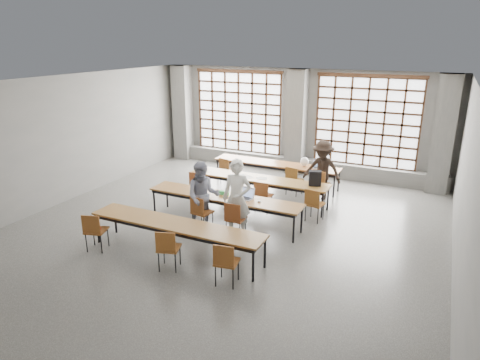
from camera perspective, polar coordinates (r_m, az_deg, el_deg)
name	(u,v)px	position (r m, az deg, el deg)	size (l,w,h in m)	color
floor	(225,229)	(10.48, -2.02, -6.61)	(11.00, 11.00, 0.00)	#484846
ceiling	(223,83)	(9.55, -2.26, 12.81)	(11.00, 11.00, 0.00)	silver
wall_back	(299,121)	(14.84, 7.87, 7.79)	(10.00, 10.00, 0.00)	#5F5F5D
wall_front	(12,271)	(5.94, -28.10, -10.65)	(10.00, 10.00, 0.00)	#5F5F5D
wall_left	(65,139)	(12.92, -22.26, 5.04)	(11.00, 11.00, 0.00)	#5F5F5D
wall_right	(466,192)	(8.83, 27.96, -1.44)	(11.00, 11.00, 0.00)	#5F5F5D
column_left	(183,113)	(16.51, -7.62, 8.85)	(0.60, 0.55, 3.50)	#595956
column_mid	(296,122)	(14.58, 7.53, 7.61)	(0.60, 0.55, 3.50)	#595956
column_right	(443,135)	(13.88, 25.50, 5.46)	(0.60, 0.55, 3.50)	#595956
window_left	(239,112)	(15.57, -0.18, 9.00)	(3.32, 0.12, 3.00)	white
window_right	(366,122)	(14.22, 16.51, 7.37)	(3.32, 0.12, 3.00)	white
sill_ledge	(295,165)	(15.00, 7.39, 2.02)	(9.80, 0.35, 0.50)	#595956
desk_row_a	(276,165)	(13.40, 4.82, 1.99)	(4.00, 0.70, 0.73)	brown
desk_row_b	(258,180)	(11.94, 2.45, -0.01)	(4.00, 0.70, 0.73)	brown
desk_row_c	(224,198)	(10.58, -2.14, -2.46)	(4.00, 0.70, 0.73)	brown
desk_row_d	(176,226)	(9.15, -8.58, -6.08)	(4.00, 0.70, 0.73)	brown
chair_back_left	(227,169)	(13.44, -1.81, 1.53)	(0.50, 0.51, 0.88)	brown
chair_back_mid	(293,178)	(12.62, 7.11, 0.27)	(0.49, 0.50, 0.88)	brown
chair_back_right	(320,182)	(12.41, 10.62, -0.23)	(0.47, 0.47, 0.88)	brown
chair_mid_left	(198,183)	(12.15, -5.66, -0.40)	(0.45, 0.46, 0.88)	brown
chair_mid_centre	(263,193)	(11.29, 3.04, -1.81)	(0.42, 0.43, 0.88)	brown
chair_mid_right	(314,202)	(10.87, 9.81, -2.87)	(0.48, 0.48, 0.88)	brown
chair_front_left	(200,210)	(10.26, -5.31, -3.97)	(0.48, 0.48, 0.88)	brown
chair_front_right	(235,216)	(9.85, -0.73, -4.86)	(0.42, 0.43, 0.88)	brown
chair_near_left	(94,228)	(9.77, -18.86, -6.12)	(0.53, 0.53, 0.88)	brown
chair_near_mid	(168,246)	(8.63, -9.63, -8.66)	(0.53, 0.53, 0.88)	brown
chair_near_right	(226,260)	(8.02, -1.94, -10.59)	(0.48, 0.48, 0.88)	brown
student_male	(237,199)	(9.81, -0.41, -2.50)	(0.68, 0.44, 1.85)	white
student_female	(203,196)	(10.25, -4.94, -2.16)	(0.82, 0.64, 1.69)	#18204A
student_back	(322,170)	(12.43, 10.91, 1.32)	(1.10, 0.63, 1.71)	black
laptop_front	(246,196)	(10.39, 0.85, -2.09)	(0.39, 0.35, 0.26)	#BABABF
laptop_back	(318,166)	(13.08, 10.42, 1.91)	(0.46, 0.43, 0.26)	#AAAAAF
mouse	(259,201)	(10.15, 2.56, -2.87)	(0.10, 0.06, 0.04)	silver
green_box	(224,193)	(10.63, -2.19, -1.72)	(0.25, 0.09, 0.09)	green
phone	(229,198)	(10.39, -1.52, -2.41)	(0.13, 0.06, 0.01)	black
paper_sheet_a	(240,175)	(12.20, -0.04, 0.74)	(0.30, 0.21, 0.00)	white
paper_sheet_b	(248,177)	(11.99, 1.04, 0.42)	(0.30, 0.21, 0.00)	white
paper_sheet_c	(262,178)	(11.88, 2.89, 0.23)	(0.30, 0.21, 0.00)	white
backpack	(315,178)	(11.40, 9.97, 0.24)	(0.32, 0.20, 0.40)	black
plastic_bag	(305,162)	(13.11, 8.60, 2.43)	(0.26, 0.21, 0.29)	white
red_pouch	(96,228)	(9.85, -18.64, -6.13)	(0.20, 0.08, 0.06)	#AF2F15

